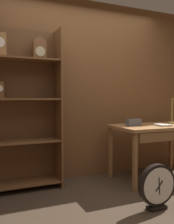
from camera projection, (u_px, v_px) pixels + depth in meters
The scene contains 6 objects.
ground_plane at pixel (131, 213), 2.60m from camera, with size 10.00×10.00×0.00m, color #3D2D21.
back_wood_panel at pixel (81, 89), 3.77m from camera, with size 4.80×0.05×2.60m, color brown.
workbench at pixel (157, 131), 3.66m from camera, with size 1.24×0.74×0.78m.
toolbox_small at pixel (133, 122), 3.59m from camera, with size 0.21×0.10×0.10m, color #595960.
open_repair_manual at pixel (163, 125), 3.56m from camera, with size 0.16×0.22×0.03m, color silver.
round_clock_large at pixel (157, 186), 2.67m from camera, with size 0.44×0.11×0.48m.
Camera 1 is at (-1.43, -2.15, 1.17)m, focal length 40.94 mm.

